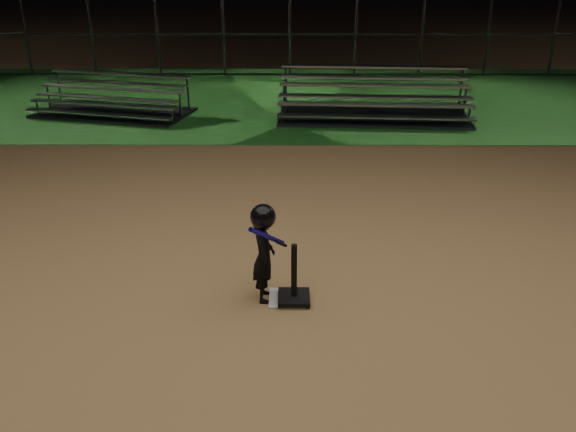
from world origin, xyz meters
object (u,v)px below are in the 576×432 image
(bleacher_right, at_px, (373,108))
(batting_tee, at_px, (294,290))
(child_batter, at_px, (264,250))
(bleacher_left, at_px, (113,107))
(home_plate, at_px, (288,298))

(bleacher_right, bearing_deg, batting_tee, -99.46)
(batting_tee, bearing_deg, child_batter, 168.92)
(batting_tee, xyz_separation_m, bleacher_right, (1.94, 8.27, 0.07))
(batting_tee, distance_m, bleacher_right, 8.50)
(batting_tee, relative_size, bleacher_right, 0.16)
(bleacher_right, bearing_deg, bleacher_left, -178.29)
(child_batter, xyz_separation_m, bleacher_left, (-4.01, 8.42, -0.47))
(batting_tee, distance_m, child_batter, 0.62)
(home_plate, relative_size, batting_tee, 0.61)
(bleacher_right, bearing_deg, home_plate, -100.03)
(home_plate, height_order, batting_tee, batting_tee)
(home_plate, height_order, bleacher_right, bleacher_right)
(home_plate, height_order, child_batter, child_batter)
(child_batter, bearing_deg, batting_tee, -103.91)
(home_plate, xyz_separation_m, batting_tee, (0.08, -0.05, 0.14))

